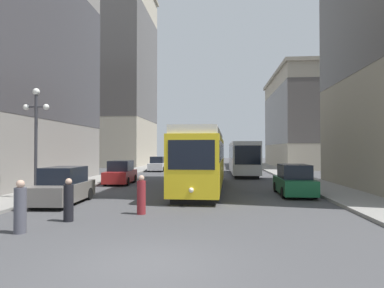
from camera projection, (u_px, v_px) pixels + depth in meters
The scene contains 15 objects.
ground_plane at pixel (147, 264), 7.82m from camera, with size 200.00×200.00×0.00m, color #424244.
sidewalk_left at pixel (146, 168), 48.41m from camera, with size 3.01×120.00×0.15m, color gray.
sidewalk_right at pixel (271, 168), 46.95m from camera, with size 3.01×120.00×0.15m, color gray.
streetcar at pixel (203, 158), 22.65m from camera, with size 3.00×14.38×3.89m.
transit_bus at pixel (243, 157), 35.95m from camera, with size 2.60×12.58×3.45m.
parked_car_left_near at pixel (121, 173), 26.26m from camera, with size 2.07×4.42×1.82m.
parked_car_left_mid at pixel (63, 187), 16.62m from camera, with size 2.04×4.47×1.82m.
parked_car_right_far at pixel (294, 181), 19.63m from camera, with size 1.94×4.43×1.82m.
parked_car_left_far at pixel (158, 164), 41.98m from camera, with size 1.97×4.57×1.82m.
pedestrian_crossing_near at pixel (141, 196), 13.91m from camera, with size 0.36×0.36×1.62m.
pedestrian_crossing_far at pixel (69, 201), 12.52m from camera, with size 0.36×0.36×1.61m.
pedestrian_on_sidewalk at pixel (20, 208), 10.74m from camera, with size 0.38×0.38×1.71m.
lamp_post_left_near at pixel (36, 126), 17.62m from camera, with size 1.41×0.36×5.78m.
building_left_midblock at pixel (106, 72), 57.44m from camera, with size 15.22×16.55×31.08m.
building_right_corner at pixel (308, 120), 52.64m from camera, with size 11.02×21.67×14.51m.
Camera 1 is at (1.70, -7.75, 2.68)m, focal length 31.30 mm.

